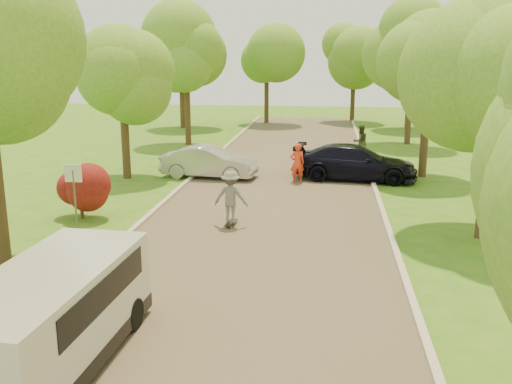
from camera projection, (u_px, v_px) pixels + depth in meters
The scene contains 22 objects.
ground at pixel (237, 291), 13.60m from camera, with size 100.00×100.00×0.00m, color #2F6A19.
road at pixel (271, 205), 21.31m from camera, with size 8.00×60.00×0.01m, color #4C4438.
curb_left at pixel (166, 200), 21.79m from camera, with size 0.18×60.00×0.12m, color #B2AD9E.
curb_right at pixel (381, 207), 20.80m from camera, with size 0.18×60.00×0.12m, color #B2AD9E.
street_sign at pixel (74, 184), 17.80m from camera, with size 0.55×0.06×2.17m.
red_shrub at pixel (80, 187), 19.41m from camera, with size 1.70×1.70×1.95m.
tree_l_midb at pixel (126, 76), 24.92m from camera, with size 4.30×4.20×6.62m.
tree_l_far at pixel (189, 55), 34.30m from camera, with size 4.92×4.80×7.79m.
tree_r_mida at pixel (506, 53), 16.26m from camera, with size 5.13×5.00×7.95m.
tree_r_midb at pixel (434, 69), 25.14m from camera, with size 4.51×4.40×7.01m.
tree_r_far at pixel (417, 49), 34.48m from camera, with size 5.33×5.20×8.34m.
tree_bg_a at pixel (184, 57), 42.34m from camera, with size 5.12×5.00×7.72m.
tree_bg_b at pixel (414, 54), 42.14m from camera, with size 5.12×5.00×7.95m.
tree_bg_c at pixel (269, 60), 45.53m from camera, with size 4.92×4.80×7.33m.
tree_bg_d at pixel (357, 56), 46.54m from camera, with size 5.12×5.00×7.72m.
minivan at pixel (51, 316), 10.13m from camera, with size 2.14×5.03×1.84m.
silver_sedan at pixel (209, 162), 25.95m from camera, with size 1.52×4.35×1.43m, color #A2A2A7.
dark_sedan at pixel (355, 162), 25.50m from camera, with size 2.21×5.43×1.58m, color black.
longboard at pixel (231, 223), 18.78m from camera, with size 0.33×0.91×0.10m.
skateboarder at pixel (231, 197), 18.57m from camera, with size 1.12×0.64×1.74m, color slate.
person_striped at pixel (297, 163), 24.89m from camera, with size 0.63×0.42×1.74m, color red.
person_olive at pixel (360, 142), 30.87m from camera, with size 0.87×0.68×1.79m, color #2D341F.
Camera 1 is at (2.03, -12.50, 5.51)m, focal length 40.00 mm.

